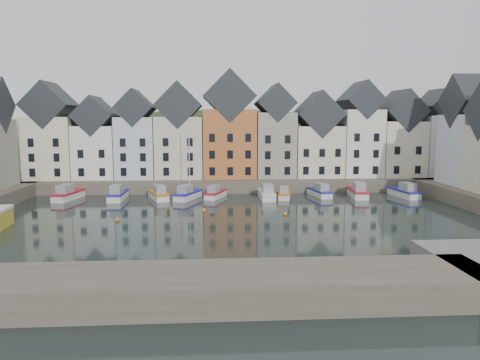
{
  "coord_description": "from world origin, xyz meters",
  "views": [
    {
      "loc": [
        -3.3,
        -50.98,
        11.78
      ],
      "look_at": [
        0.47,
        6.0,
        4.29
      ],
      "focal_mm": 35.0,
      "sensor_mm": 36.0,
      "label": 1
    }
  ],
  "objects": [
    {
      "name": "boat_h",
      "position": [
        13.55,
        18.58,
        0.69
      ],
      "size": [
        2.8,
        6.22,
        2.3
      ],
      "rotation": [
        0.0,
        0.0,
        0.16
      ],
      "color": "silver",
      "rests_on": "ground"
    },
    {
      "name": "boat_a",
      "position": [
        -24.06,
        18.17,
        0.76
      ],
      "size": [
        3.43,
        6.97,
        2.57
      ],
      "rotation": [
        0.0,
        0.0,
        -0.21
      ],
      "color": "silver",
      "rests_on": "ground"
    },
    {
      "name": "mooring_buoys",
      "position": [
        -4.0,
        5.33,
        0.15
      ],
      "size": [
        20.5,
        5.5,
        0.5
      ],
      "color": "orange",
      "rests_on": "ground"
    },
    {
      "name": "far_quay",
      "position": [
        0.0,
        30.0,
        1.0
      ],
      "size": [
        90.0,
        16.0,
        2.0
      ],
      "primitive_type": "cube",
      "color": "#504A3D",
      "rests_on": "ground"
    },
    {
      "name": "boat_d",
      "position": [
        -6.56,
        17.41,
        0.79
      ],
      "size": [
        4.26,
        6.6,
        12.11
      ],
      "rotation": [
        0.0,
        0.0,
        -0.4
      ],
      "color": "silver",
      "rests_on": "ground"
    },
    {
      "name": "ground",
      "position": [
        0.0,
        0.0,
        0.0
      ],
      "size": [
        260.0,
        260.0,
        0.0
      ],
      "primitive_type": "plane",
      "color": "black",
      "rests_on": "ground"
    },
    {
      "name": "far_terrace",
      "position": [
        3.21,
        28.0,
        8.88
      ],
      "size": [
        72.37,
        8.16,
        17.78
      ],
      "color": "beige",
      "rests_on": "far_quay"
    },
    {
      "name": "boat_f",
      "position": [
        5.17,
        16.98,
        0.75
      ],
      "size": [
        2.05,
        6.59,
        2.53
      ],
      "rotation": [
        0.0,
        0.0,
        -0.0
      ],
      "color": "silver",
      "rests_on": "ground"
    },
    {
      "name": "near_wall",
      "position": [
        -10.0,
        -22.0,
        1.0
      ],
      "size": [
        50.0,
        6.0,
        2.0
      ],
      "primitive_type": "cube",
      "color": "#504A3D",
      "rests_on": "ground"
    },
    {
      "name": "boat_j",
      "position": [
        26.24,
        17.19,
        0.75
      ],
      "size": [
        2.93,
        6.77,
        2.52
      ],
      "rotation": [
        0.0,
        0.0,
        0.14
      ],
      "color": "silver",
      "rests_on": "ground"
    },
    {
      "name": "hillside",
      "position": [
        0.02,
        56.0,
        -17.96
      ],
      "size": [
        153.6,
        70.4,
        64.0
      ],
      "color": "#242E17",
      "rests_on": "ground"
    },
    {
      "name": "boat_b",
      "position": [
        -16.72,
        17.55,
        0.75
      ],
      "size": [
        2.14,
        6.56,
        2.51
      ],
      "rotation": [
        0.0,
        0.0,
        -0.02
      ],
      "color": "silver",
      "rests_on": "ground"
    },
    {
      "name": "boat_g",
      "position": [
        7.9,
        17.35,
        0.62
      ],
      "size": [
        2.73,
        5.62,
        2.07
      ],
      "rotation": [
        0.0,
        0.0,
        -0.2
      ],
      "color": "silver",
      "rests_on": "ground"
    },
    {
      "name": "boat_e",
      "position": [
        -2.43,
        18.35,
        0.65
      ],
      "size": [
        3.65,
        5.92,
        2.17
      ],
      "rotation": [
        0.0,
        0.0,
        -0.36
      ],
      "color": "silver",
      "rests_on": "ground"
    },
    {
      "name": "boat_c",
      "position": [
        -10.79,
        17.59,
        0.71
      ],
      "size": [
        3.83,
        6.46,
        2.37
      ],
      "rotation": [
        0.0,
        0.0,
        0.33
      ],
      "color": "silver",
      "rests_on": "ground"
    },
    {
      "name": "boat_i",
      "position": [
        19.13,
        17.54,
        0.77
      ],
      "size": [
        2.79,
        6.91,
        2.58
      ],
      "rotation": [
        0.0,
        0.0,
        -0.11
      ],
      "color": "silver",
      "rests_on": "ground"
    }
  ]
}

